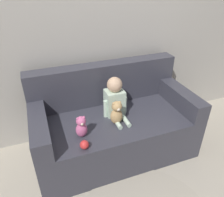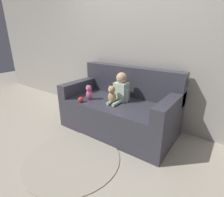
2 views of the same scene
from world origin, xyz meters
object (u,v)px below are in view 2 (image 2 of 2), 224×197
object	(u,v)px
couch	(120,109)
teddy_bear_brown	(112,95)
person_baby	(121,89)
plush_toy_side	(89,92)
toy_ball	(81,100)

from	to	relation	value
couch	teddy_bear_brown	xyz separation A→B (m)	(-0.03, -0.17, 0.27)
couch	person_baby	world-z (taller)	couch
plush_toy_side	toy_ball	size ratio (longest dim) A/B	2.79
teddy_bear_brown	couch	bearing A→B (deg)	80.47
toy_ball	plush_toy_side	bearing A→B (deg)	83.46
plush_toy_side	teddy_bear_brown	bearing A→B (deg)	10.90
person_baby	toy_ball	xyz separation A→B (m)	(-0.43, -0.39, -0.14)
person_baby	toy_ball	bearing A→B (deg)	-137.68
teddy_bear_brown	plush_toy_side	bearing A→B (deg)	-169.10
couch	plush_toy_side	world-z (taller)	couch
plush_toy_side	couch	bearing A→B (deg)	31.66
teddy_bear_brown	plush_toy_side	size ratio (longest dim) A/B	1.16
teddy_bear_brown	plush_toy_side	xyz separation A→B (m)	(-0.37, -0.07, -0.02)
plush_toy_side	toy_ball	distance (m)	0.18
person_baby	teddy_bear_brown	distance (m)	0.18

